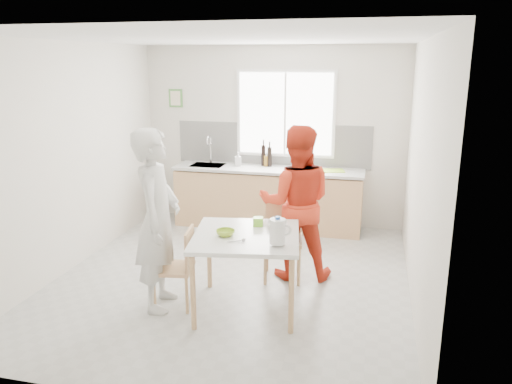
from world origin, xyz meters
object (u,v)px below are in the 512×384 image
chair_far (283,234)px  dining_table (246,242)px  milk_jug (278,231)px  wine_bottle_a (263,155)px  person_white (158,220)px  wine_bottle_b (270,157)px  chair_left (179,264)px  person_red (296,203)px  bowl_green (225,233)px  bowl_white (277,224)px

chair_far → dining_table: bearing=-113.1°
dining_table → milk_jug: milk_jug is taller
milk_jug → wine_bottle_a: bearing=96.0°
dining_table → wine_bottle_a: wine_bottle_a is taller
dining_table → person_white: (-0.88, -0.14, 0.21)m
wine_bottle_b → chair_left: bearing=-96.7°
chair_far → person_red: (0.14, 0.05, 0.37)m
bowl_green → person_white: bearing=-174.8°
bowl_white → chair_far: bearing=94.3°
bowl_white → milk_jug: bearing=-78.1°
dining_table → milk_jug: 0.48m
chair_left → bowl_white: size_ratio=3.71×
person_white → milk_jug: person_white is taller
person_white → person_red: person_white is taller
milk_jug → wine_bottle_b: (-0.71, 2.94, 0.13)m
dining_table → chair_left: size_ratio=1.43×
chair_left → bowl_white: bowl_white is taller
dining_table → wine_bottle_a: (-0.45, 2.75, 0.36)m
person_white → wine_bottle_a: 2.93m
person_white → wine_bottle_a: size_ratio=5.80×
person_red → wine_bottle_a: size_ratio=5.58×
bowl_white → wine_bottle_a: (-0.70, 2.45, 0.25)m
chair_far → wine_bottle_b: bearing=97.5°
dining_table → bowl_green: size_ratio=6.44×
dining_table → chair_left: bearing=-170.7°
chair_far → person_red: size_ratio=0.54×
wine_bottle_b → chair_far: bearing=-73.2°
chair_far → bowl_white: chair_far is taller
chair_far → person_red: 0.39m
chair_left → wine_bottle_a: bearing=166.1°
milk_jug → dining_table: bearing=139.1°
wine_bottle_a → person_white: bearing=-98.5°
chair_left → milk_jug: milk_jug is taller
person_red → wine_bottle_b: 1.94m
bowl_green → wine_bottle_a: (-0.26, 2.83, 0.25)m
wine_bottle_a → wine_bottle_b: size_ratio=1.07×
person_red → milk_jug: 1.15m
milk_jug → wine_bottle_a: 3.09m
chair_far → wine_bottle_b: (-0.56, 1.85, 0.54)m
bowl_green → bowl_white: bowl_green is taller
chair_left → bowl_green: bowl_green is taller
person_white → wine_bottle_b: 2.91m
person_red → wine_bottle_a: bearing=-75.7°
wine_bottle_a → milk_jug: bearing=-74.7°
chair_far → person_white: bearing=-146.4°
dining_table → person_white: person_white is taller
dining_table → person_red: size_ratio=0.67×
bowl_white → wine_bottle_a: size_ratio=0.70×
person_white → milk_jug: size_ratio=7.08×
milk_jug → wine_bottle_b: size_ratio=0.87×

